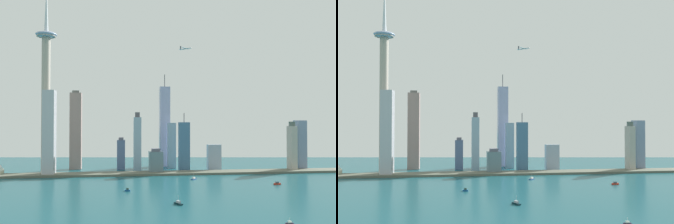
% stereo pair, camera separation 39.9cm
% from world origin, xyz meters
% --- Properties ---
extents(waterfront_pier, '(764.47, 40.16, 3.97)m').
position_xyz_m(waterfront_pier, '(0.00, 457.18, 1.98)').
color(waterfront_pier, '#575A4B').
rests_on(waterfront_pier, ground).
extents(observation_tower, '(40.98, 40.98, 379.96)m').
position_xyz_m(observation_tower, '(-270.10, 506.19, 176.92)').
color(observation_tower, '#B0A192').
rests_on(observation_tower, ground).
extents(skyscraper_0, '(16.71, 22.11, 96.54)m').
position_xyz_m(skyscraper_0, '(-16.41, 542.91, 48.27)').
color(skyscraper_0, '#829CAF').
rests_on(skyscraper_0, ground).
extents(skyscraper_1, '(18.62, 24.47, 101.68)m').
position_xyz_m(skyscraper_1, '(245.44, 487.66, 50.84)').
color(skyscraper_1, gray).
rests_on(skyscraper_1, ground).
extents(skyscraper_2, '(16.50, 24.08, 66.08)m').
position_xyz_m(skyscraper_2, '(-123.40, 539.15, 31.42)').
color(skyscraper_2, slate).
rests_on(skyscraper_2, ground).
extents(skyscraper_3, '(21.62, 15.60, 116.41)m').
position_xyz_m(skyscraper_3, '(2.24, 490.04, 49.10)').
color(skyscraper_3, '#3F6688').
rests_on(skyscraper_3, ground).
extents(skyscraper_4, '(27.08, 16.06, 52.81)m').
position_xyz_m(skyscraper_4, '(64.82, 495.94, 26.41)').
color(skyscraper_4, '#95A1B4').
rests_on(skyscraper_4, ground).
extents(skyscraper_5, '(26.72, 26.38, 47.26)m').
position_xyz_m(skyscraper_5, '(-55.98, 473.55, 21.99)').
color(skyscraper_5, slate).
rests_on(skyscraper_5, ground).
extents(skyscraper_6, '(15.50, 18.18, 118.33)m').
position_xyz_m(skyscraper_6, '(-90.09, 518.54, 56.03)').
color(skyscraper_6, '#8DA6BA').
rests_on(skyscraper_6, ground).
extents(skyscraper_7, '(23.68, 17.81, 164.26)m').
position_xyz_m(skyscraper_7, '(-217.78, 550.28, 80.68)').
color(skyscraper_7, gray).
rests_on(skyscraper_7, ground).
extents(skyscraper_8, '(22.26, 26.54, 204.33)m').
position_xyz_m(skyscraper_8, '(-27.62, 576.79, 88.19)').
color(skyscraper_8, '#9BA0CA').
rests_on(skyscraper_8, ground).
extents(skyscraper_9, '(21.24, 26.20, 157.58)m').
position_xyz_m(skyscraper_9, '(-254.19, 461.85, 78.79)').
color(skyscraper_9, '#B2B2B9').
rests_on(skyscraper_9, ground).
extents(skyscraper_10, '(12.59, 22.04, 99.37)m').
position_xyz_m(skyscraper_10, '(219.05, 469.05, 46.83)').
color(skyscraper_10, '#ADA397').
rests_on(skyscraper_10, ground).
extents(boat_0, '(8.10, 3.20, 4.70)m').
position_xyz_m(boat_0, '(-111.58, 298.70, 1.70)').
color(boat_0, '#174C87').
rests_on(boat_0, ground).
extents(boat_1, '(10.87, 4.78, 4.90)m').
position_xyz_m(boat_1, '(125.23, 325.39, 1.78)').
color(boat_1, red).
rests_on(boat_1, ground).
extents(boat_2, '(7.95, 3.94, 7.31)m').
position_xyz_m(boat_2, '(44.62, 110.60, 1.49)').
color(boat_2, '#242032').
rests_on(boat_2, ground).
extents(boat_3, '(11.57, 12.15, 10.59)m').
position_xyz_m(boat_3, '(2.66, 389.36, 1.50)').
color(boat_3, navy).
rests_on(boat_3, ground).
extents(boat_4, '(9.82, 13.82, 11.15)m').
position_xyz_m(boat_4, '(-50.71, 209.11, 1.65)').
color(boat_4, '#0F2A31').
rests_on(boat_4, ground).
extents(airplane, '(21.18, 20.16, 7.27)m').
position_xyz_m(airplane, '(-6.02, 424.21, 233.30)').
color(airplane, silver).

